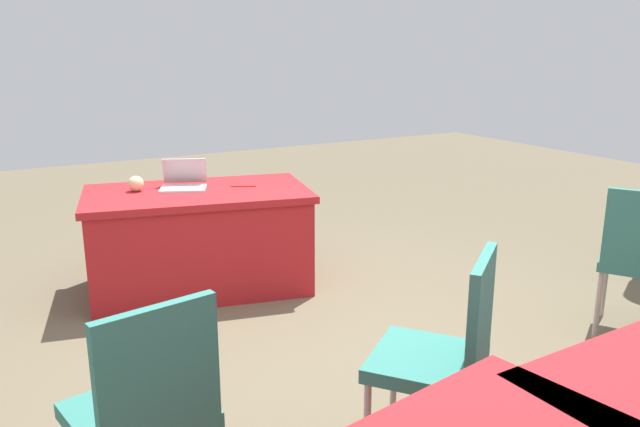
{
  "coord_description": "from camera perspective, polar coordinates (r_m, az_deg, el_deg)",
  "views": [
    {
      "loc": [
        1.63,
        2.69,
        1.74
      ],
      "look_at": [
        0.09,
        -0.02,
        0.9
      ],
      "focal_mm": 35.48,
      "sensor_mm": 36.0,
      "label": 1
    }
  ],
  "objects": [
    {
      "name": "ground_plane",
      "position": [
        3.6,
        1.5,
        -13.87
      ],
      "size": [
        14.4,
        14.4,
        0.0
      ],
      "primitive_type": "plane",
      "color": "brown"
    },
    {
      "name": "table_foreground",
      "position": [
        4.68,
        -10.82,
        -2.29
      ],
      "size": [
        1.73,
        1.21,
        0.73
      ],
      "rotation": [
        0.0,
        0.0,
        -0.23
      ],
      "color": "#AD1E23",
      "rests_on": "ground"
    },
    {
      "name": "chair_near_front",
      "position": [
        2.65,
        11.26,
        -11.92
      ],
      "size": [
        0.62,
        0.62,
        0.96
      ],
      "rotation": [
        0.0,
        0.0,
        3.8
      ],
      "color": "#9E9993",
      "rests_on": "ground"
    },
    {
      "name": "chair_tucked_left",
      "position": [
        2.34,
        -15.44,
        -16.35
      ],
      "size": [
        0.51,
        0.51,
        0.95
      ],
      "rotation": [
        0.0,
        0.0,
        3.32
      ],
      "color": "#9E9993",
      "rests_on": "ground"
    },
    {
      "name": "laptop_silver",
      "position": [
        4.66,
        -12.2,
        2.71
      ],
      "size": [
        0.41,
        0.4,
        0.21
      ],
      "rotation": [
        0.0,
        0.0,
        -0.42
      ],
      "color": "silver",
      "rests_on": "table_foreground"
    },
    {
      "name": "yarn_ball",
      "position": [
        4.65,
        -16.28,
        2.6
      ],
      "size": [
        0.11,
        0.11,
        0.11
      ],
      "primitive_type": "sphere",
      "color": "beige",
      "rests_on": "table_foreground"
    },
    {
      "name": "scissors_red",
      "position": [
        4.66,
        -6.93,
        2.49
      ],
      "size": [
        0.18,
        0.12,
        0.01
      ],
      "primitive_type": "cube",
      "rotation": [
        0.0,
        0.0,
        2.65
      ],
      "color": "red",
      "rests_on": "table_foreground"
    }
  ]
}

